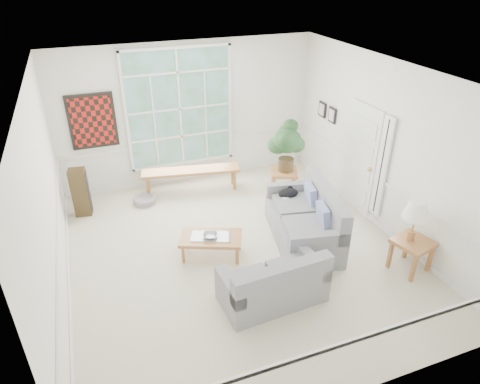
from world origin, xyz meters
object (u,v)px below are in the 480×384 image
loveseat_right (304,216)px  coffee_table (211,246)px  side_table (410,255)px  end_table (283,182)px  loveseat_front (273,277)px

loveseat_right → coffee_table: size_ratio=1.83×
side_table → end_table: bearing=105.1°
loveseat_right → side_table: (1.22, -1.32, -0.23)m
loveseat_right → coffee_table: loveseat_right is taller
coffee_table → end_table: size_ratio=1.89×
loveseat_right → loveseat_front: bearing=-121.7°
loveseat_right → side_table: 1.81m
loveseat_right → end_table: (0.42, 1.65, -0.23)m
loveseat_front → side_table: (2.34, -0.15, -0.13)m
coffee_table → end_table: bearing=59.2°
side_table → coffee_table: bearing=153.0°
end_table → side_table: 3.08m
loveseat_front → side_table: size_ratio=2.72×
coffee_table → loveseat_right: bearing=18.3°
loveseat_right → loveseat_front: loveseat_right is taller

